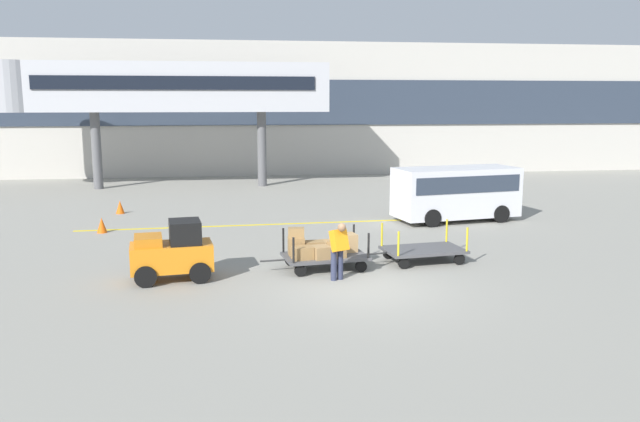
{
  "coord_description": "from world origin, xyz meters",
  "views": [
    {
      "loc": [
        -3.23,
        -15.19,
        4.67
      ],
      "look_at": [
        -0.5,
        4.3,
        1.25
      ],
      "focal_mm": 35.62,
      "sensor_mm": 36.0,
      "label": 1
    }
  ],
  "objects": [
    {
      "name": "safety_cone_far",
      "position": [
        -7.9,
        7.98,
        0.28
      ],
      "size": [
        0.36,
        0.36,
        0.55
      ],
      "primitive_type": "cone",
      "color": "#EA590F",
      "rests_on": "ground_plane"
    },
    {
      "name": "shuttle_van",
      "position": [
        5.47,
        8.47,
        1.23
      ],
      "size": [
        5.06,
        2.7,
        2.1
      ],
      "color": "silver",
      "rests_on": "ground_plane"
    },
    {
      "name": "ground_plane",
      "position": [
        0.0,
        0.0,
        0.0
      ],
      "size": [
        120.0,
        120.0,
        0.0
      ],
      "primitive_type": "plane",
      "color": "gray"
    },
    {
      "name": "jet_bridge",
      "position": [
        -7.67,
        19.99,
        5.33
      ],
      "size": [
        18.1,
        3.0,
        6.69
      ],
      "color": "#B7B7BC",
      "rests_on": "ground_plane"
    },
    {
      "name": "baggage_handler",
      "position": [
        -0.51,
        0.75,
        0.87
      ],
      "size": [
        0.53,
        0.54,
        1.56
      ],
      "color": "#2D334C",
      "rests_on": "ground_plane"
    },
    {
      "name": "safety_cone_near",
      "position": [
        -7.91,
        11.95,
        0.28
      ],
      "size": [
        0.36,
        0.36,
        0.55
      ],
      "primitive_type": "cone",
      "color": "#EA590F",
      "rests_on": "ground_plane"
    },
    {
      "name": "baggage_cart_middle",
      "position": [
        2.28,
        2.34,
        0.35
      ],
      "size": [
        3.07,
        1.69,
        1.1
      ],
      "color": "#4C4C4F",
      "rests_on": "ground_plane"
    },
    {
      "name": "baggage_cart_lead",
      "position": [
        -0.76,
        1.99,
        0.54
      ],
      "size": [
        3.07,
        1.69,
        1.17
      ],
      "color": "#4C4C4F",
      "rests_on": "ground_plane"
    },
    {
      "name": "terminal_building",
      "position": [
        0.0,
        25.98,
        4.16
      ],
      "size": [
        52.32,
        2.51,
        8.31
      ],
      "color": "#BCB7AD",
      "rests_on": "ground_plane"
    },
    {
      "name": "apron_lead_line",
      "position": [
        -1.76,
        8.68,
        0.0
      ],
      "size": [
        14.47,
        0.77,
        0.01
      ],
      "primitive_type": "cube",
      "rotation": [
        0.0,
        0.0,
        0.04
      ],
      "color": "yellow",
      "rests_on": "ground_plane"
    },
    {
      "name": "baggage_tug",
      "position": [
        -4.82,
        1.42,
        0.75
      ],
      "size": [
        2.22,
        1.46,
        1.58
      ],
      "color": "orange",
      "rests_on": "ground_plane"
    }
  ]
}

